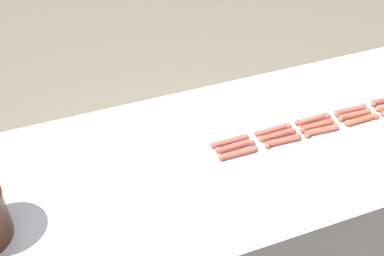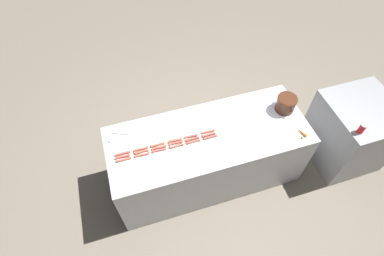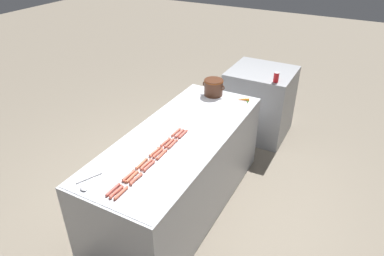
% 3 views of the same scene
% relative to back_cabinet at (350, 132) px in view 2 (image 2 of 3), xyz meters
% --- Properties ---
extents(ground_plane, '(20.00, 20.00, 0.00)m').
position_rel_back_cabinet_xyz_m(ground_plane, '(-0.23, -1.87, -0.48)').
color(ground_plane, '#756B5B').
extents(griddle_counter, '(0.91, 2.28, 0.91)m').
position_rel_back_cabinet_xyz_m(griddle_counter, '(-0.23, -1.87, -0.03)').
color(griddle_counter, '#ADAFB5').
rests_on(griddle_counter, ground_plane).
extents(back_cabinet, '(0.85, 0.81, 0.97)m').
position_rel_back_cabinet_xyz_m(back_cabinet, '(0.00, 0.00, 0.00)').
color(back_cabinet, '#939599').
rests_on(back_cabinet, ground_plane).
extents(hot_dog_0, '(0.03, 0.17, 0.03)m').
position_rel_back_cabinet_xyz_m(hot_dog_0, '(-0.26, -2.82, 0.44)').
color(hot_dog_0, '#B05045').
rests_on(hot_dog_0, griddle_counter).
extents(hot_dog_1, '(0.03, 0.17, 0.03)m').
position_rel_back_cabinet_xyz_m(hot_dog_1, '(-0.26, -2.63, 0.44)').
color(hot_dog_1, '#B85641').
rests_on(hot_dog_1, griddle_counter).
extents(hot_dog_2, '(0.03, 0.17, 0.03)m').
position_rel_back_cabinet_xyz_m(hot_dog_2, '(-0.26, -2.45, 0.44)').
color(hot_dog_2, '#B85C3E').
rests_on(hot_dog_2, griddle_counter).
extents(hot_dog_3, '(0.04, 0.17, 0.03)m').
position_rel_back_cabinet_xyz_m(hot_dog_3, '(-0.26, -2.25, 0.44)').
color(hot_dog_3, '#BB5C44').
rests_on(hot_dog_3, griddle_counter).
extents(hot_dog_4, '(0.03, 0.17, 0.03)m').
position_rel_back_cabinet_xyz_m(hot_dog_4, '(-0.26, -2.07, 0.44)').
color(hot_dog_4, '#BD5542').
rests_on(hot_dog_4, griddle_counter).
extents(hot_dog_5, '(0.03, 0.17, 0.03)m').
position_rel_back_cabinet_xyz_m(hot_dog_5, '(-0.26, -1.87, 0.44)').
color(hot_dog_5, '#B85542').
rests_on(hot_dog_5, griddle_counter).
extents(hot_dog_6, '(0.03, 0.17, 0.03)m').
position_rel_back_cabinet_xyz_m(hot_dog_6, '(-0.22, -2.83, 0.44)').
color(hot_dog_6, '#BD5443').
rests_on(hot_dog_6, griddle_counter).
extents(hot_dog_7, '(0.03, 0.17, 0.03)m').
position_rel_back_cabinet_xyz_m(hot_dog_7, '(-0.22, -2.63, 0.44)').
color(hot_dog_7, '#B35C3F').
rests_on(hot_dog_7, griddle_counter).
extents(hot_dog_8, '(0.03, 0.17, 0.03)m').
position_rel_back_cabinet_xyz_m(hot_dog_8, '(-0.22, -2.44, 0.44)').
color(hot_dog_8, '#BE5A45').
rests_on(hot_dog_8, griddle_counter).
extents(hot_dog_9, '(0.03, 0.17, 0.03)m').
position_rel_back_cabinet_xyz_m(hot_dog_9, '(-0.22, -2.25, 0.44)').
color(hot_dog_9, '#B4533F').
rests_on(hot_dog_9, griddle_counter).
extents(hot_dog_10, '(0.03, 0.17, 0.03)m').
position_rel_back_cabinet_xyz_m(hot_dog_10, '(-0.22, -2.07, 0.44)').
color(hot_dog_10, '#B3513F').
rests_on(hot_dog_10, griddle_counter).
extents(hot_dog_11, '(0.03, 0.17, 0.03)m').
position_rel_back_cabinet_xyz_m(hot_dog_11, '(-0.22, -1.88, 0.44)').
color(hot_dog_11, '#B25346').
rests_on(hot_dog_11, griddle_counter).
extents(hot_dog_12, '(0.03, 0.17, 0.03)m').
position_rel_back_cabinet_xyz_m(hot_dog_12, '(-0.18, -2.82, 0.44)').
color(hot_dog_12, '#B75640').
rests_on(hot_dog_12, griddle_counter).
extents(hot_dog_13, '(0.03, 0.17, 0.03)m').
position_rel_back_cabinet_xyz_m(hot_dog_13, '(-0.18, -2.64, 0.44)').
color(hot_dog_13, '#B3523E').
rests_on(hot_dog_13, griddle_counter).
extents(hot_dog_14, '(0.03, 0.17, 0.03)m').
position_rel_back_cabinet_xyz_m(hot_dog_14, '(-0.19, -2.44, 0.44)').
color(hot_dog_14, '#B25244').
rests_on(hot_dog_14, griddle_counter).
extents(hot_dog_15, '(0.03, 0.17, 0.03)m').
position_rel_back_cabinet_xyz_m(hot_dog_15, '(-0.18, -2.26, 0.44)').
color(hot_dog_15, '#BB5540').
rests_on(hot_dog_15, griddle_counter).
extents(hot_dog_16, '(0.03, 0.17, 0.03)m').
position_rel_back_cabinet_xyz_m(hot_dog_16, '(-0.18, -2.07, 0.44)').
color(hot_dog_16, '#B35342').
rests_on(hot_dog_16, griddle_counter).
extents(hot_dog_17, '(0.03, 0.17, 0.03)m').
position_rel_back_cabinet_xyz_m(hot_dog_17, '(-0.18, -1.87, 0.44)').
color(hot_dog_17, '#B65043').
rests_on(hot_dog_17, griddle_counter).
extents(bean_pot, '(0.29, 0.23, 0.19)m').
position_rel_back_cabinet_xyz_m(bean_pot, '(-0.31, -0.90, 0.53)').
color(bean_pot, '#472616').
rests_on(bean_pot, griddle_counter).
extents(serving_spoon, '(0.15, 0.26, 0.02)m').
position_rel_back_cabinet_xyz_m(serving_spoon, '(-0.49, -2.88, 0.43)').
color(serving_spoon, '#B7B7BC').
rests_on(serving_spoon, griddle_counter).
extents(carrot, '(0.18, 0.09, 0.03)m').
position_rel_back_cabinet_xyz_m(carrot, '(0.05, -0.89, 0.44)').
color(carrot, orange).
rests_on(carrot, griddle_counter).
extents(soda_can, '(0.07, 0.07, 0.12)m').
position_rel_back_cabinet_xyz_m(soda_can, '(0.27, -0.31, 0.55)').
color(soda_can, red).
rests_on(soda_can, back_cabinet).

